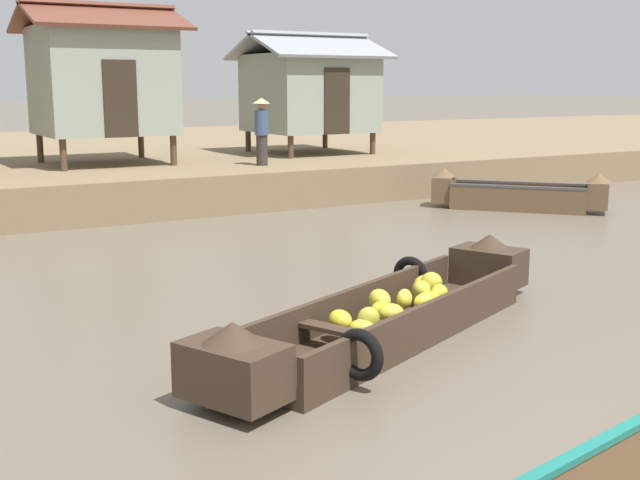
% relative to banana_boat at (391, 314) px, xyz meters
% --- Properties ---
extents(ground_plane, '(300.00, 300.00, 0.00)m').
position_rel_banana_boat_xyz_m(ground_plane, '(-0.63, 4.66, -0.29)').
color(ground_plane, '#665B4C').
extents(riverbank_strip, '(160.00, 20.00, 0.91)m').
position_rel_banana_boat_xyz_m(riverbank_strip, '(-0.63, 19.13, 0.17)').
color(riverbank_strip, '#7F6B4C').
rests_on(riverbank_strip, ground).
extents(banana_boat, '(5.82, 3.23, 0.83)m').
position_rel_banana_boat_xyz_m(banana_boat, '(0.00, 0.00, 0.00)').
color(banana_boat, '#3D2D21').
rests_on(banana_boat, ground).
extents(fishing_skiff_distant, '(3.20, 3.52, 0.92)m').
position_rel_banana_boat_xyz_m(fishing_skiff_distant, '(8.26, 6.59, 0.06)').
color(fishing_skiff_distant, brown).
rests_on(fishing_skiff_distant, ground).
extents(stilt_house_mid_right, '(3.78, 3.43, 3.95)m').
position_rel_banana_boat_xyz_m(stilt_house_mid_right, '(0.44, 13.17, 2.75)').
color(stilt_house_mid_right, '#4C3826').
rests_on(stilt_house_mid_right, riverbank_strip).
extents(stilt_house_right, '(3.77, 3.58, 3.45)m').
position_rel_banana_boat_xyz_m(stilt_house_right, '(6.54, 13.48, 2.42)').
color(stilt_house_right, '#4C3826').
rests_on(stilt_house_right, riverbank_strip).
extents(vendor_person, '(0.44, 0.44, 1.66)m').
position_rel_banana_boat_xyz_m(vendor_person, '(3.68, 10.80, 1.55)').
color(vendor_person, '#332D28').
rests_on(vendor_person, riverbank_strip).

